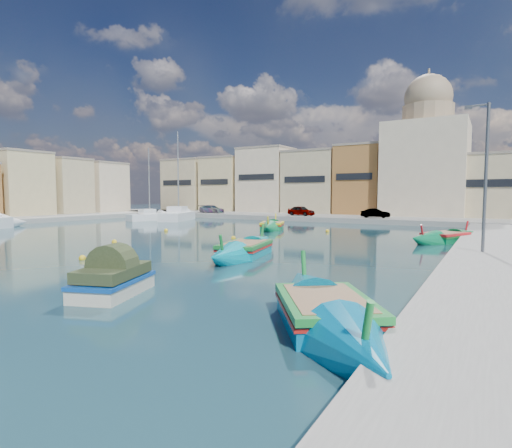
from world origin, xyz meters
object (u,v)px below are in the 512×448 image
Objects in this scene: tender_near at (113,281)px; yacht_midnorth at (158,217)px; church_block at (426,156)px; luzzu_cyan_mid at (445,238)px; luzzu_blue_south at (245,251)px; quay_street_lamp at (485,176)px; luzzu_green at (272,227)px; luzzu_cyan_south at (326,315)px; yacht_north at (183,216)px.

tender_near is 39.62m from yacht_midnorth.
church_block is 27.50m from luzzu_cyan_mid.
luzzu_cyan_mid is at bearing 54.91° from luzzu_blue_south.
quay_street_lamp is at bearing -73.44° from luzzu_cyan_mid.
luzzu_cyan_mid is at bearing 106.56° from quay_street_lamp.
luzzu_cyan_south is at bearing -58.71° from luzzu_green.
luzzu_cyan_south is at bearing -84.93° from church_block.
church_block is 2.39× the size of quay_street_lamp.
luzzu_green reaches higher than tender_near.
quay_street_lamp reaches higher than luzzu_cyan_south.
luzzu_blue_south is 2.72× the size of tender_near.
yacht_north is (-35.25, 17.47, -3.85)m from quay_street_lamp.
quay_street_lamp is 2.29× the size of tender_near.
quay_street_lamp is (7.44, -34.00, -4.07)m from church_block.
yacht_north is at bearing 49.34° from yacht_midnorth.
church_block reaches higher than tender_near.
quay_street_lamp is at bearing -30.94° from luzzu_green.
luzzu_blue_south is at bearing -66.76° from luzzu_green.
church_block is at bearing 86.19° from tender_near.
luzzu_cyan_mid is 34.08m from yacht_north.
church_block is at bearing 32.41° from yacht_midnorth.
luzzu_cyan_mid is at bearing -15.74° from yacht_north.
church_block is at bearing 95.07° from luzzu_cyan_south.
luzzu_blue_south is 9.70m from tender_near.
yacht_north reaches higher than luzzu_blue_south.
yacht_north is at bearing -149.26° from church_block.
luzzu_cyan_south is 44.62m from yacht_north.
quay_street_lamp is 0.97× the size of luzzu_cyan_south.
yacht_midnorth reaches higher than quay_street_lamp.
yacht_north reaches higher than luzzu_cyan_mid.
church_block is 49.01m from tender_near.
luzzu_cyan_south is at bearing -47.61° from luzzu_blue_south.
luzzu_blue_south is 32.49m from yacht_midnorth.
quay_street_lamp is 14.55m from luzzu_cyan_south.
church_block is at bearing 30.74° from yacht_north.
yacht_midnorth reaches higher than tender_near.
church_block is at bearing 100.98° from luzzu_cyan_mid.
church_block reaches higher than quay_street_lamp.
luzzu_cyan_mid is 15.65m from luzzu_blue_south.
tender_near is 0.28× the size of yacht_north.
tender_near is (7.41, -25.08, 0.21)m from luzzu_green.
yacht_north reaches higher than luzzu_cyan_south.
yacht_midnorth is (-2.11, -2.46, -0.09)m from yacht_north.
tender_near is at bearing -110.07° from luzzu_cyan_mid.
luzzu_green is 2.27× the size of tender_near.
luzzu_green is (-18.06, 10.83, -4.08)m from quay_street_lamp.
luzzu_cyan_mid is 1.00× the size of luzzu_cyan_south.
yacht_midnorth is at bearing -130.66° from yacht_north.
luzzu_green is 18.42m from yacht_north.
luzzu_cyan_south reaches higher than luzzu_green.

